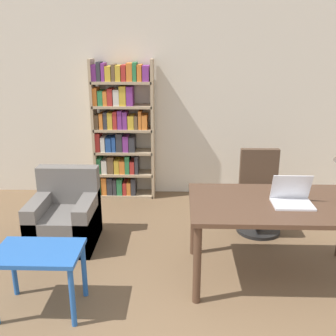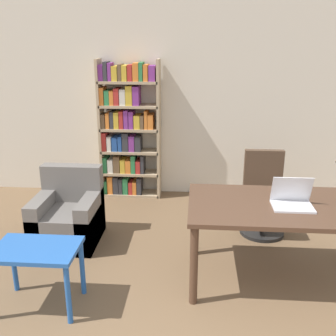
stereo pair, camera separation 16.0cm
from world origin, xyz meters
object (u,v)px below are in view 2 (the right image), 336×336
at_px(laptop, 292,200).
at_px(armchair, 68,218).
at_px(desk, 280,214).
at_px(bookshelf, 127,130).
at_px(office_chair, 263,197).
at_px(side_table_blue, 37,257).

distance_m(laptop, armchair, 2.42).
height_order(desk, bookshelf, bookshelf).
relative_size(laptop, office_chair, 0.36).
bearing_deg(office_chair, armchair, -169.63).
bearing_deg(office_chair, bookshelf, 150.11).
distance_m(desk, side_table_blue, 2.14).
xyz_separation_m(office_chair, armchair, (-2.21, -0.40, -0.15)).
xyz_separation_m(armchair, bookshelf, (0.43, 1.43, 0.69)).
relative_size(office_chair, armchair, 1.17).
relative_size(desk, office_chair, 1.72).
bearing_deg(laptop, desk, 157.18).
xyz_separation_m(laptop, bookshelf, (-1.84, 2.08, 0.13)).
distance_m(laptop, side_table_blue, 2.23).
relative_size(office_chair, bookshelf, 0.50).
bearing_deg(armchair, laptop, -16.02).
bearing_deg(side_table_blue, desk, 14.79).
distance_m(laptop, office_chair, 1.13).
xyz_separation_m(laptop, armchair, (-2.27, 0.65, -0.56)).
relative_size(desk, laptop, 4.72).
bearing_deg(office_chair, desk, -91.27).
bearing_deg(laptop, bookshelf, 131.50).
xyz_separation_m(desk, bookshelf, (-1.75, 2.04, 0.28)).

